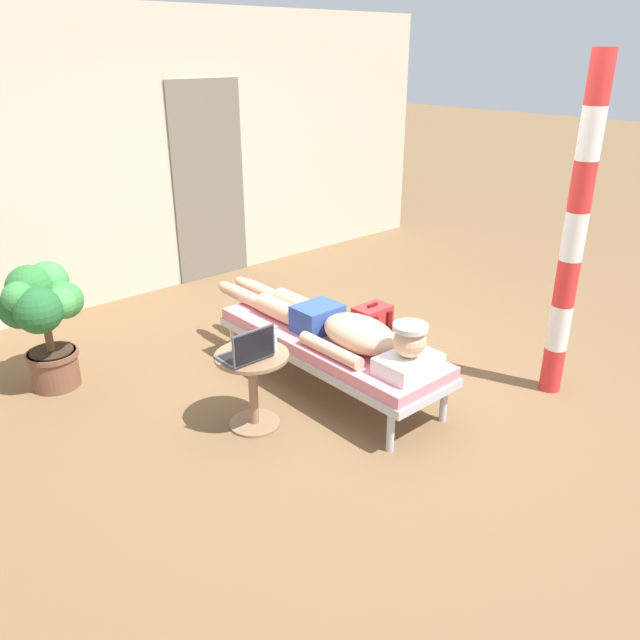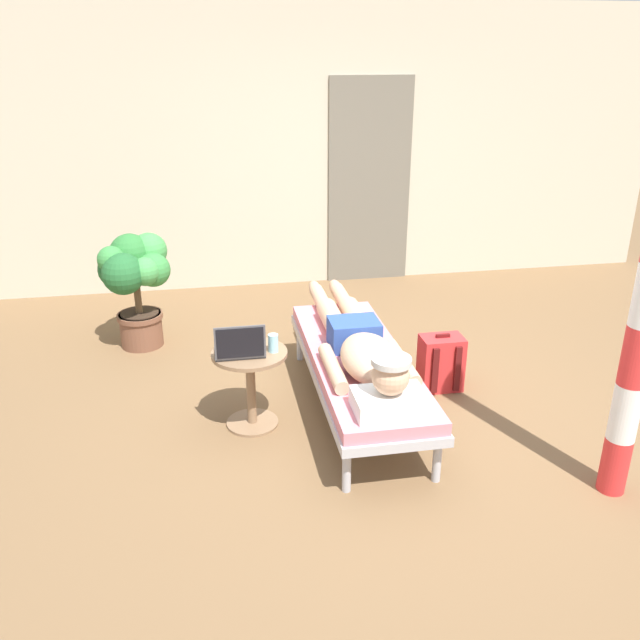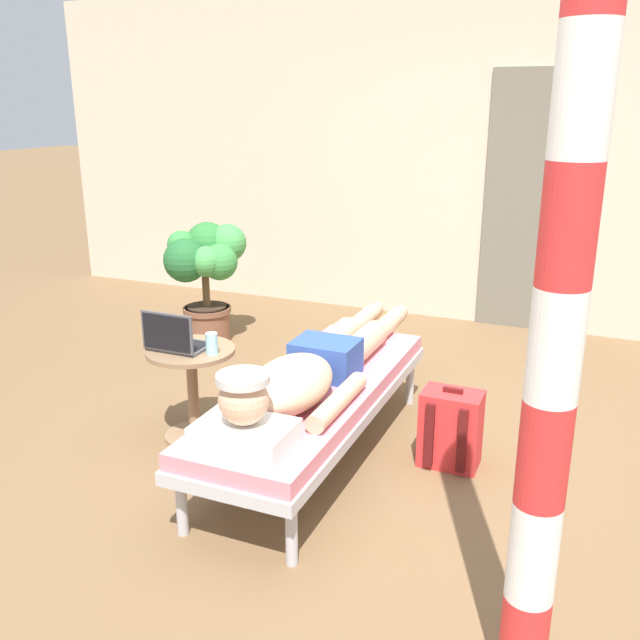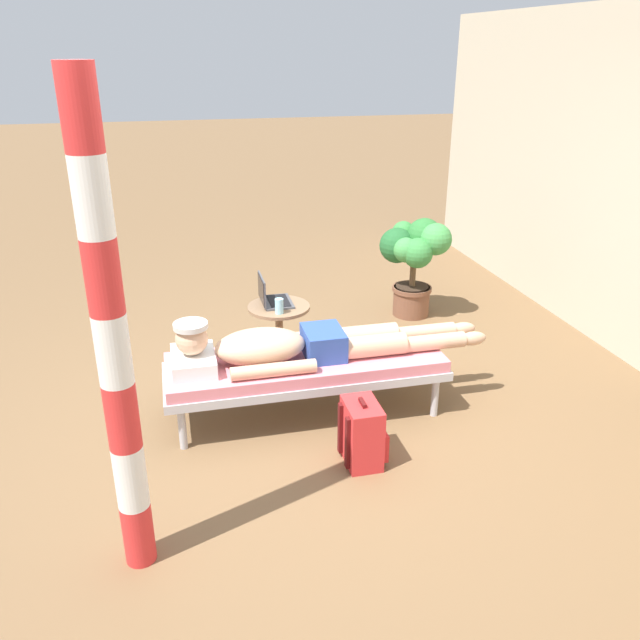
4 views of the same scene
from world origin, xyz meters
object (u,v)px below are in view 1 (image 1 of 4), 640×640
(lounge_chair, at_px, (329,344))
(backpack, at_px, (371,329))
(person_reclining, at_px, (336,326))
(porch_post, at_px, (574,236))
(side_table, at_px, (253,377))
(potted_plant, at_px, (42,311))
(drink_glass, at_px, (272,340))
(laptop, at_px, (248,351))

(lounge_chair, xyz_separation_m, backpack, (0.66, 0.21, -0.15))
(person_reclining, bearing_deg, porch_post, -40.72)
(side_table, xyz_separation_m, potted_plant, (-0.80, 1.41, 0.24))
(drink_glass, relative_size, backpack, 0.27)
(laptop, height_order, porch_post, porch_post)
(lounge_chair, height_order, drink_glass, drink_glass)
(lounge_chair, height_order, backpack, backpack)
(drink_glass, relative_size, potted_plant, 0.13)
(laptop, xyz_separation_m, porch_post, (1.97, -1.00, 0.58))
(side_table, distance_m, backpack, 1.41)
(lounge_chair, relative_size, potted_plant, 2.07)
(drink_glass, bearing_deg, laptop, -172.00)
(drink_glass, distance_m, backpack, 1.32)
(person_reclining, xyz_separation_m, backpack, (0.66, 0.28, -0.32))
(potted_plant, height_order, porch_post, porch_post)
(lounge_chair, bearing_deg, side_table, -175.88)
(laptop, distance_m, porch_post, 2.29)
(side_table, xyz_separation_m, laptop, (-0.06, -0.05, 0.23))
(drink_glass, bearing_deg, backpack, 12.96)
(side_table, bearing_deg, backpack, 10.72)
(side_table, height_order, porch_post, porch_post)
(person_reclining, height_order, potted_plant, potted_plant)
(backpack, bearing_deg, side_table, -169.28)
(person_reclining, relative_size, laptop, 7.00)
(person_reclining, bearing_deg, backpack, 23.12)
(porch_post, bearing_deg, lounge_chair, 137.33)
(potted_plant, bearing_deg, person_reclining, -43.41)
(backpack, height_order, potted_plant, potted_plant)
(side_table, relative_size, laptop, 1.69)
(laptop, bearing_deg, side_table, 40.52)
(side_table, bearing_deg, laptop, -139.48)
(lounge_chair, relative_size, porch_post, 0.82)
(lounge_chair, distance_m, drink_glass, 0.62)
(person_reclining, xyz_separation_m, laptop, (-0.78, -0.03, 0.06))
(side_table, xyz_separation_m, backpack, (1.38, 0.26, -0.16))
(drink_glass, distance_m, porch_post, 2.12)
(potted_plant, distance_m, porch_post, 3.71)
(lounge_chair, distance_m, backpack, 0.71)
(backpack, bearing_deg, person_reclining, -156.88)
(backpack, xyz_separation_m, porch_post, (0.54, -1.31, 0.96))
(person_reclining, distance_m, drink_glass, 0.57)
(person_reclining, bearing_deg, side_table, 178.29)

